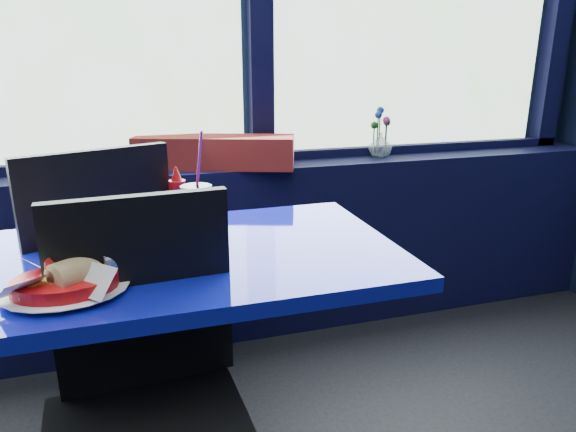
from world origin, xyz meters
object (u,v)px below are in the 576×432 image
at_px(chair_near_back, 124,273).
at_px(planter_box, 215,152).
at_px(near_table, 180,314).
at_px(flower_vase, 380,142).
at_px(soda_cup, 197,209).
at_px(chair_near_front, 148,386).
at_px(food_basket, 68,281).
at_px(ketchup_bottle, 178,200).

relative_size(chair_near_back, planter_box, 1.49).
xyz_separation_m(near_table, flower_vase, (1.04, 0.87, 0.30)).
xyz_separation_m(near_table, chair_near_back, (-0.15, 0.32, 0.01)).
bearing_deg(soda_cup, near_table, -119.74).
height_order(chair_near_front, food_basket, chair_near_front).
relative_size(food_basket, ketchup_bottle, 1.42).
relative_size(planter_box, flower_vase, 2.88).
height_order(flower_vase, ketchup_bottle, flower_vase).
bearing_deg(food_basket, ketchup_bottle, 41.78).
bearing_deg(flower_vase, planter_box, -178.65).
xyz_separation_m(chair_near_front, planter_box, (0.35, 1.14, 0.32)).
xyz_separation_m(food_basket, ketchup_bottle, (0.28, 0.42, 0.05)).
xyz_separation_m(chair_near_back, planter_box, (0.40, 0.54, 0.29)).
bearing_deg(near_table, food_basket, -143.05).
bearing_deg(chair_near_front, ketchup_bottle, 72.12).
height_order(near_table, flower_vase, flower_vase).
bearing_deg(near_table, soda_cup, 60.26).
relative_size(ketchup_bottle, soda_cup, 0.62).
distance_m(flower_vase, soda_cup, 1.21).
bearing_deg(soda_cup, planter_box, 76.70).
height_order(chair_near_back, soda_cup, soda_cup).
bearing_deg(soda_cup, flower_vase, 37.31).
relative_size(near_table, chair_near_back, 1.19).
bearing_deg(chair_near_back, ketchup_bottle, 135.00).
bearing_deg(planter_box, ketchup_bottle, -90.29).
relative_size(planter_box, food_basket, 2.47).
xyz_separation_m(planter_box, soda_cup, (-0.17, -0.71, -0.04)).
relative_size(chair_near_back, food_basket, 3.67).
height_order(planter_box, food_basket, planter_box).
xyz_separation_m(near_table, planter_box, (0.25, 0.85, 0.30)).
relative_size(chair_near_back, soda_cup, 3.22).
height_order(near_table, chair_near_front, chair_near_front).
xyz_separation_m(near_table, ketchup_bottle, (0.03, 0.24, 0.27)).
height_order(chair_near_back, food_basket, chair_near_back).
bearing_deg(near_table, ketchup_bottle, 82.04).
xyz_separation_m(planter_box, food_basket, (-0.50, -1.04, -0.09)).
relative_size(flower_vase, food_basket, 0.86).
xyz_separation_m(ketchup_bottle, soda_cup, (0.05, -0.10, -0.01)).
distance_m(chair_near_back, flower_vase, 1.35).
bearing_deg(chair_near_back, food_basket, 58.08).
distance_m(chair_near_front, soda_cup, 0.54).
height_order(near_table, ketchup_bottle, ketchup_bottle).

